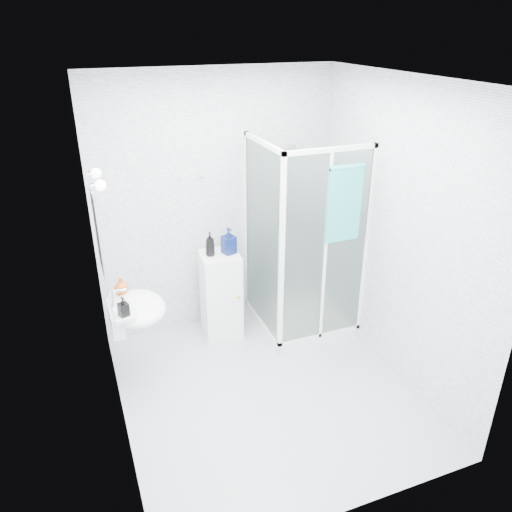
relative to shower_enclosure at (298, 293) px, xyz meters
name	(u,v)px	position (x,y,z in m)	size (l,w,h in m)	color
room	(266,257)	(-0.67, -0.77, 0.85)	(2.40, 2.60, 2.60)	white
shower_enclosure	(298,293)	(0.00, 0.00, 0.00)	(0.90, 0.95, 2.00)	white
wall_basin	(135,309)	(-1.66, -0.32, 0.35)	(0.46, 0.56, 0.35)	white
mirror	(98,234)	(-1.85, -0.32, 1.05)	(0.02, 0.60, 0.70)	white
vanity_lights	(97,179)	(-1.80, -0.32, 1.47)	(0.10, 0.40, 0.08)	silver
wall_hooks	(191,177)	(-0.92, 0.49, 1.17)	(0.23, 0.06, 0.03)	silver
storage_cabinet	(221,294)	(-0.74, 0.25, 0.00)	(0.39, 0.41, 0.90)	white
hand_towel	(344,202)	(0.21, -0.40, 1.08)	(0.33, 0.05, 0.69)	teal
shampoo_bottle_a	(210,244)	(-0.83, 0.26, 0.57)	(0.09, 0.09, 0.24)	black
shampoo_bottle_b	(229,241)	(-0.65, 0.25, 0.58)	(0.12, 0.12, 0.26)	#0D1A4F
soap_dispenser_orange	(121,286)	(-1.72, -0.14, 0.49)	(0.12, 0.12, 0.16)	#B84C15
soap_dispenser_black	(123,307)	(-1.75, -0.49, 0.50)	(0.07, 0.07, 0.16)	black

